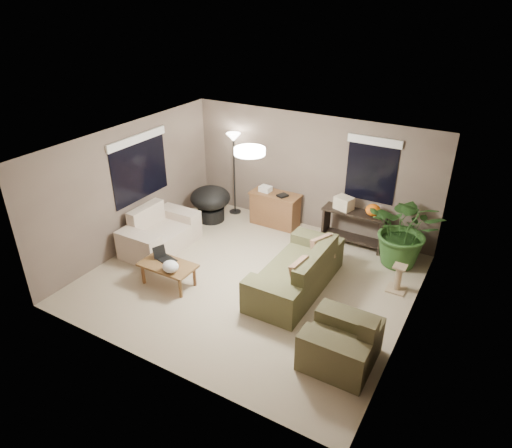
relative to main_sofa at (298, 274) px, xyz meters
The scene contains 20 objects.
room_shell 1.30m from the main_sofa, 168.29° to the right, with size 5.50×5.50×5.50m.
main_sofa is the anchor object (origin of this frame).
throw_pillows 0.44m from the main_sofa, ahead, with size 0.39×1.39×0.47m.
loveseat 3.06m from the main_sofa, behind, with size 0.90×1.60×0.85m.
armchair 1.82m from the main_sofa, 44.97° to the right, with size 0.95×1.00×0.85m.
coffee_table 2.29m from the main_sofa, 153.01° to the right, with size 1.00×0.55×0.42m.
laptop 2.41m from the main_sofa, 156.96° to the right, with size 0.42×0.30×0.24m.
plastic_bag 2.20m from the main_sofa, 147.14° to the right, with size 0.29×0.26×0.20m, color white.
desk 2.48m from the main_sofa, 127.23° to the left, with size 1.10×0.50×0.75m.
desk_papers 2.62m from the main_sofa, 130.14° to the left, with size 0.71×0.29×0.12m.
console_table 2.01m from the main_sofa, 81.21° to the left, with size 1.30×0.40×0.75m.
pumpkin 2.17m from the main_sofa, 71.68° to the left, with size 0.29×0.29×0.24m, color orange.
cardboard_box 2.07m from the main_sofa, 88.36° to the left, with size 0.35×0.26×0.26m, color beige.
papasan_chair 3.21m from the main_sofa, 153.26° to the left, with size 1.06×1.06×0.80m.
floor_lamp 3.57m from the main_sofa, 141.75° to the left, with size 0.32×0.32×1.91m.
ceiling_fixture 2.32m from the main_sofa, 168.29° to the right, with size 0.50×0.50×0.10m, color white.
houseplant 2.23m from the main_sofa, 51.26° to the left, with size 1.33×1.48×1.16m, color #2D5923.
cat_scratching_post 1.75m from the main_sofa, 28.34° to the left, with size 0.32×0.32×0.50m.
window_left 3.88m from the main_sofa, behind, with size 0.05×1.56×1.33m.
window_back 2.78m from the main_sofa, 79.12° to the left, with size 1.06×0.05×1.33m.
Camera 1 is at (3.56, -5.94, 4.75)m, focal length 32.00 mm.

